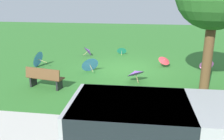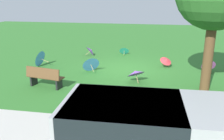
% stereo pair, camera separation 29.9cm
% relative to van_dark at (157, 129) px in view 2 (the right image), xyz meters
% --- Properties ---
extents(ground, '(40.00, 40.00, 0.00)m').
position_rel_van_dark_xyz_m(ground, '(1.51, -7.25, -0.91)').
color(ground, '#2D6B28').
extents(van_dark, '(4.65, 2.22, 1.53)m').
position_rel_van_dark_xyz_m(van_dark, '(0.00, 0.00, 0.00)').
color(van_dark, '#99999E').
rests_on(van_dark, ground).
extents(park_bench, '(1.66, 0.77, 0.90)m').
position_rel_van_dark_xyz_m(park_bench, '(4.64, -4.10, -0.45)').
color(park_bench, brown).
rests_on(park_bench, ground).
extents(parasol_blue_0, '(1.04, 0.94, 0.84)m').
position_rel_van_dark_xyz_m(parasol_blue_0, '(3.31, -6.57, -0.49)').
color(parasol_blue_0, tan).
rests_on(parasol_blue_0, ground).
extents(parasol_purple_0, '(1.09, 1.08, 0.70)m').
position_rel_van_dark_xyz_m(parasol_purple_0, '(0.92, -5.45, -0.48)').
color(parasol_purple_0, tan).
rests_on(parasol_purple_0, ground).
extents(parasol_blue_1, '(0.87, 0.92, 0.88)m').
position_rel_van_dark_xyz_m(parasol_blue_1, '(6.35, -7.04, -0.47)').
color(parasol_blue_1, tan).
rests_on(parasol_blue_1, ground).
extents(parasol_purple_1, '(0.83, 0.88, 0.65)m').
position_rel_van_dark_xyz_m(parasol_purple_1, '(4.15, -9.84, -0.59)').
color(parasol_purple_1, tan).
rests_on(parasol_purple_1, ground).
extents(parasol_red_0, '(0.86, 0.85, 0.58)m').
position_rel_van_dark_xyz_m(parasol_red_0, '(-0.51, -8.02, -0.54)').
color(parasol_red_0, tan).
rests_on(parasol_red_0, ground).
extents(parasol_pink_0, '(0.98, 0.98, 0.64)m').
position_rel_van_dark_xyz_m(parasol_pink_0, '(-2.57, -7.53, -0.52)').
color(parasol_pink_0, tan).
rests_on(parasol_pink_0, ground).
extents(parasol_teal_0, '(0.65, 0.59, 0.56)m').
position_rel_van_dark_xyz_m(parasol_teal_0, '(2.08, -10.47, -0.63)').
color(parasol_teal_0, tan).
rests_on(parasol_teal_0, ground).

